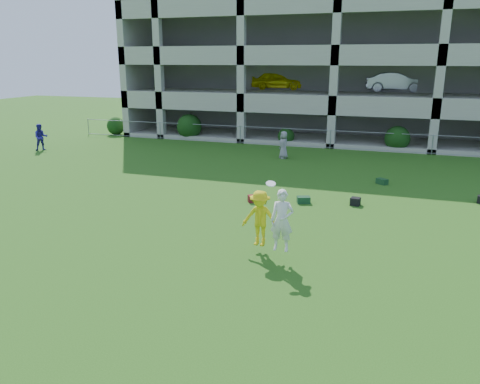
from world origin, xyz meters
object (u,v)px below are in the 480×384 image
(frisbee_contest, at_px, (266,219))
(parking_garage, at_px, (350,52))
(bystander_a, at_px, (41,137))
(bystander_c, at_px, (284,145))
(crate_d, at_px, (355,201))

(frisbee_contest, relative_size, parking_garage, 0.07)
(bystander_a, relative_size, frisbee_contest, 0.80)
(bystander_a, relative_size, bystander_c, 1.06)
(bystander_c, height_order, crate_d, bystander_c)
(bystander_c, xyz_separation_m, crate_d, (4.73, -7.83, -0.63))
(bystander_a, bearing_deg, parking_garage, -2.37)
(bystander_c, height_order, parking_garage, parking_garage)
(frisbee_contest, xyz_separation_m, parking_garage, (-0.61, 26.12, 4.91))
(crate_d, relative_size, frisbee_contest, 0.17)
(frisbee_contest, bearing_deg, bystander_c, 101.30)
(bystander_a, xyz_separation_m, crate_d, (19.53, -5.42, -0.67))
(bystander_a, xyz_separation_m, parking_garage, (16.91, 14.96, 5.19))
(bystander_a, bearing_deg, crate_d, -59.38)
(frisbee_contest, bearing_deg, crate_d, 70.62)
(bystander_c, bearing_deg, parking_garage, 135.99)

